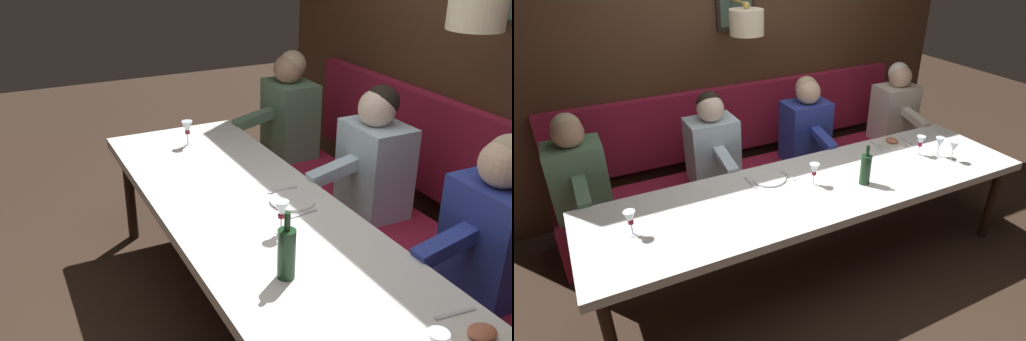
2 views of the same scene
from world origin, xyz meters
TOP-DOWN VIEW (x-y plane):
  - ground_plane at (0.00, 0.00)m, footprint 12.00×12.00m
  - dining_table at (0.00, 0.00)m, footprint 0.90×3.27m
  - banquette_bench at (0.89, 0.00)m, footprint 0.52×3.47m
  - back_wall_panel at (1.46, 0.00)m, footprint 0.59×4.67m
  - diner_nearest at (0.88, -1.51)m, footprint 0.60×0.40m
  - diner_near at (0.88, -0.45)m, footprint 0.60×0.40m
  - diner_middle at (0.88, 0.45)m, footprint 0.60×0.40m
  - diner_far at (0.88, 1.50)m, footprint 0.60×0.40m
  - place_setting_0 at (0.30, -0.96)m, footprint 0.24×0.32m
  - place_setting_1 at (0.22, 0.26)m, footprint 0.24×0.32m
  - wine_glass_0 at (-0.16, -1.16)m, footprint 0.07×0.07m
  - wine_glass_1 at (0.01, 1.28)m, footprint 0.07×0.07m
  - wine_glass_2 at (0.03, -1.01)m, footprint 0.07×0.07m
  - wine_glass_3 at (-0.05, -1.13)m, footprint 0.07×0.07m
  - wine_glass_4 at (0.02, 0.01)m, footprint 0.07×0.07m
  - wine_bottle at (-0.13, -0.32)m, footprint 0.08×0.08m

SIDE VIEW (x-z plane):
  - ground_plane at x=0.00m, z-range 0.00..0.00m
  - banquette_bench at x=0.89m, z-range 0.00..0.45m
  - dining_table at x=0.00m, z-range 0.31..1.05m
  - place_setting_1 at x=0.22m, z-range 0.74..0.75m
  - place_setting_0 at x=0.30m, z-range 0.73..0.78m
  - diner_nearest at x=0.88m, z-range 0.42..1.21m
  - diner_near at x=0.88m, z-range 0.42..1.21m
  - diner_middle at x=0.88m, z-range 0.42..1.21m
  - diner_far at x=0.88m, z-range 0.42..1.21m
  - wine_glass_2 at x=0.03m, z-range 0.77..0.94m
  - wine_glass_1 at x=0.01m, z-range 0.77..0.94m
  - wine_glass_4 at x=0.02m, z-range 0.77..0.94m
  - wine_bottle at x=-0.13m, z-range 0.71..1.01m
  - wine_glass_0 at x=-0.16m, z-range 0.77..0.94m
  - wine_glass_3 at x=-0.05m, z-range 0.77..0.94m
  - back_wall_panel at x=1.46m, z-range -0.09..2.81m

